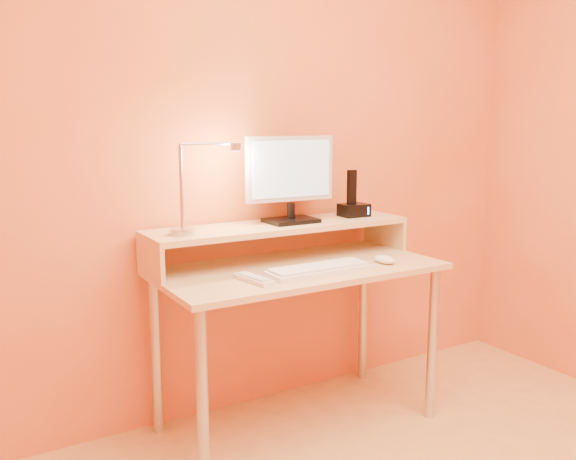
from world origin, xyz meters
TOP-DOWN VIEW (x-y plane):
  - wall_back at (0.00, 1.50)m, footprint 3.00×0.04m
  - desk_leg_fl at (-0.55, 0.93)m, footprint 0.04×0.04m
  - desk_leg_fr at (0.55, 0.93)m, footprint 0.04×0.04m
  - desk_leg_bl at (-0.55, 1.43)m, footprint 0.04×0.04m
  - desk_leg_br at (0.55, 1.43)m, footprint 0.04×0.04m
  - desk_lower at (0.00, 1.18)m, footprint 1.20×0.60m
  - shelf_riser_left at (-0.59, 1.33)m, footprint 0.02×0.30m
  - shelf_riser_right at (0.59, 1.33)m, footprint 0.02×0.30m
  - desk_shelf at (0.00, 1.33)m, footprint 1.20×0.30m
  - monitor_foot at (0.06, 1.33)m, footprint 0.22×0.16m
  - monitor_neck at (0.06, 1.33)m, footprint 0.04×0.04m
  - monitor_panel at (0.06, 1.34)m, footprint 0.42×0.05m
  - monitor_back at (0.06, 1.36)m, footprint 0.37×0.03m
  - monitor_screen at (0.06, 1.32)m, footprint 0.38×0.02m
  - lamp_base at (-0.46, 1.30)m, footprint 0.10×0.10m
  - lamp_post at (-0.46, 1.30)m, footprint 0.01×0.01m
  - lamp_arm at (-0.34, 1.30)m, footprint 0.24×0.01m
  - lamp_head at (-0.22, 1.30)m, footprint 0.04×0.04m
  - lamp_bulb at (-0.22, 1.30)m, footprint 0.03×0.03m
  - phone_dock at (0.40, 1.33)m, footprint 0.13×0.10m
  - phone_handset at (0.39, 1.33)m, footprint 0.04×0.03m
  - phone_led at (0.45, 1.28)m, footprint 0.01×0.00m
  - keyboard at (0.01, 1.03)m, footprint 0.44×0.14m
  - mouse at (0.34, 1.03)m, footprint 0.07×0.11m
  - remote_control at (-0.28, 1.05)m, footprint 0.08×0.20m

SIDE VIEW (x-z plane):
  - desk_leg_fl at x=-0.55m, z-range 0.00..0.69m
  - desk_leg_fr at x=0.55m, z-range 0.00..0.69m
  - desk_leg_bl at x=-0.55m, z-range 0.00..0.69m
  - desk_leg_br at x=0.55m, z-range 0.00..0.69m
  - desk_lower at x=0.00m, z-range 0.70..0.72m
  - remote_control at x=-0.28m, z-range 0.72..0.74m
  - keyboard at x=0.01m, z-range 0.72..0.74m
  - mouse at x=0.34m, z-range 0.72..0.76m
  - shelf_riser_left at x=-0.59m, z-range 0.72..0.85m
  - shelf_riser_right at x=0.59m, z-range 0.72..0.85m
  - desk_shelf at x=0.00m, z-range 0.86..0.88m
  - monitor_foot at x=0.06m, z-range 0.88..0.90m
  - lamp_base at x=-0.46m, z-range 0.88..0.90m
  - phone_dock at x=0.40m, z-range 0.88..0.94m
  - phone_led at x=0.45m, z-range 0.89..0.93m
  - monitor_neck at x=0.06m, z-range 0.90..0.97m
  - phone_handset at x=0.39m, z-range 0.94..1.10m
  - lamp_post at x=-0.46m, z-range 0.91..1.24m
  - monitor_panel at x=0.06m, z-range 0.98..1.26m
  - monitor_back at x=0.06m, z-range 1.00..1.24m
  - monitor_screen at x=0.06m, z-range 1.00..1.24m
  - lamp_bulb at x=-0.22m, z-range 1.20..1.21m
  - lamp_head at x=-0.22m, z-range 1.21..1.24m
  - lamp_arm at x=-0.34m, z-range 1.23..1.24m
  - wall_back at x=0.00m, z-range 0.00..2.50m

